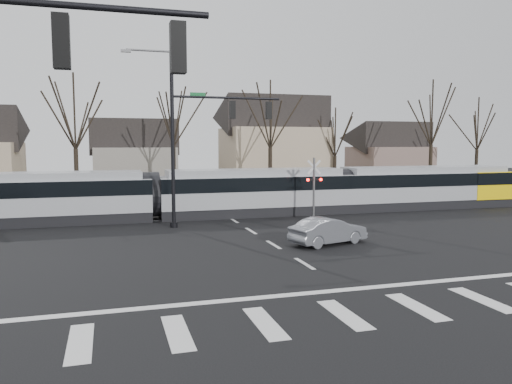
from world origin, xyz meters
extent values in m
plane|color=black|center=(0.00, 0.00, 0.00)|extent=(140.00, 140.00, 0.00)
cube|color=#38331E|center=(0.00, 32.00, 0.01)|extent=(140.00, 28.00, 0.01)
cube|color=silver|center=(-8.40, -4.00, 0.01)|extent=(0.60, 2.60, 0.01)
cube|color=silver|center=(-6.00, -4.00, 0.01)|extent=(0.60, 2.60, 0.01)
cube|color=silver|center=(-3.60, -4.00, 0.01)|extent=(0.60, 2.60, 0.01)
cube|color=silver|center=(-1.20, -4.00, 0.01)|extent=(0.60, 2.60, 0.01)
cube|color=silver|center=(1.20, -4.00, 0.01)|extent=(0.60, 2.60, 0.01)
cube|color=silver|center=(3.60, -4.00, 0.01)|extent=(0.60, 2.60, 0.01)
cube|color=silver|center=(0.00, -1.80, 0.01)|extent=(28.00, 0.35, 0.01)
cube|color=silver|center=(0.00, 2.00, 0.01)|extent=(0.18, 2.00, 0.01)
cube|color=silver|center=(0.00, 6.00, 0.01)|extent=(0.18, 2.00, 0.01)
cube|color=silver|center=(0.00, 10.00, 0.01)|extent=(0.18, 2.00, 0.01)
cube|color=silver|center=(0.00, 14.00, 0.01)|extent=(0.18, 2.00, 0.01)
cube|color=silver|center=(0.00, 18.00, 0.01)|extent=(0.18, 2.00, 0.01)
cube|color=silver|center=(0.00, 22.00, 0.01)|extent=(0.18, 2.00, 0.01)
cube|color=silver|center=(0.00, 26.00, 0.01)|extent=(0.18, 2.00, 0.01)
cube|color=silver|center=(0.00, 30.00, 0.01)|extent=(0.18, 2.00, 0.01)
cube|color=#59595E|center=(0.00, 15.10, 0.03)|extent=(90.00, 0.12, 0.06)
cube|color=#59595E|center=(0.00, 16.50, 0.03)|extent=(90.00, 0.12, 0.06)
cube|color=gray|center=(-12.07, 16.00, 1.58)|extent=(14.06, 3.03, 3.16)
cube|color=black|center=(-12.07, 16.00, 2.22)|extent=(14.08, 3.07, 0.92)
cube|color=gray|center=(1.99, 16.00, 1.58)|extent=(12.97, 3.03, 3.16)
cube|color=black|center=(1.99, 16.00, 2.22)|extent=(12.99, 3.07, 0.92)
cube|color=gray|center=(15.51, 16.00, 1.58)|extent=(14.06, 3.03, 3.16)
cube|color=black|center=(15.51, 16.00, 2.22)|extent=(14.08, 3.07, 0.92)
cube|color=yellow|center=(20.80, 16.00, 1.68)|extent=(3.46, 3.09, 2.11)
imported|color=slate|center=(2.62, 5.39, 0.66)|extent=(3.60, 4.77, 1.32)
cylinder|color=black|center=(-8.75, -6.00, 7.60)|extent=(6.50, 0.14, 0.14)
cube|color=black|center=(-8.43, -6.00, 6.90)|extent=(0.32, 0.32, 1.05)
sphere|color=#FF0C07|center=(-8.43, -6.00, 7.23)|extent=(0.22, 0.22, 0.22)
cube|color=black|center=(-6.15, -6.00, 6.90)|extent=(0.32, 0.32, 1.05)
sphere|color=#FF0C07|center=(-6.15, -6.00, 7.23)|extent=(0.22, 0.22, 0.22)
cylinder|color=black|center=(-4.00, 12.50, 5.10)|extent=(0.22, 0.22, 10.20)
cylinder|color=black|center=(-4.00, 12.50, 0.15)|extent=(0.44, 0.44, 0.30)
cylinder|color=black|center=(-0.75, 12.50, 7.60)|extent=(6.50, 0.14, 0.14)
cube|color=#0C5926|center=(-2.50, 12.50, 7.75)|extent=(0.90, 0.03, 0.22)
cube|color=black|center=(-0.42, 12.50, 6.90)|extent=(0.32, 0.32, 1.05)
sphere|color=#FF0C07|center=(-0.42, 12.50, 7.23)|extent=(0.22, 0.22, 0.22)
cube|color=black|center=(1.85, 12.50, 6.90)|extent=(0.32, 0.32, 1.05)
sphere|color=#FF0C07|center=(1.85, 12.50, 7.23)|extent=(0.22, 0.22, 0.22)
cube|color=#59595B|center=(-6.50, 12.50, 10.02)|extent=(0.55, 0.22, 0.14)
cylinder|color=#59595B|center=(5.00, 12.80, 2.00)|extent=(0.14, 0.14, 4.00)
cylinder|color=#59595B|center=(5.00, 12.80, 0.10)|extent=(0.36, 0.36, 0.20)
cube|color=silver|center=(5.00, 12.80, 3.40)|extent=(0.95, 0.04, 0.95)
cube|color=silver|center=(5.00, 12.80, 3.40)|extent=(0.95, 0.04, 0.95)
cube|color=black|center=(5.00, 12.80, 2.60)|extent=(1.00, 0.10, 0.12)
sphere|color=#FF0C07|center=(4.55, 12.72, 2.60)|extent=(0.18, 0.18, 0.18)
sphere|color=#FF0C07|center=(5.45, 12.72, 2.60)|extent=(0.18, 0.18, 0.18)
cube|color=slate|center=(-5.00, 36.00, 2.25)|extent=(8.00, 7.00, 4.50)
cube|color=tan|center=(9.00, 33.00, 3.25)|extent=(10.00, 8.00, 6.50)
cube|color=#6C554F|center=(24.00, 35.00, 2.25)|extent=(8.00, 7.00, 4.50)
camera|label=1|loc=(-7.61, -16.65, 4.92)|focal=35.00mm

